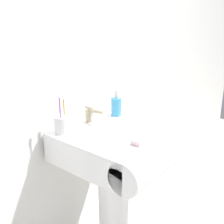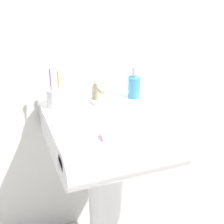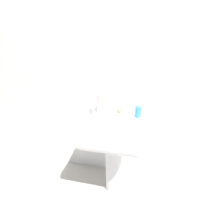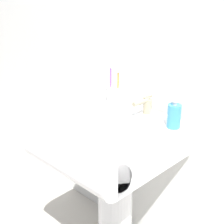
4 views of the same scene
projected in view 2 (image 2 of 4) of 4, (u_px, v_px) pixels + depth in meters
name	position (u px, v px, depth m)	size (l,w,h in m)	color
wall_back	(84.00, 17.00, 1.62)	(5.00, 0.05, 2.40)	silver
sink_pedestal	(106.00, 202.00, 1.74)	(0.17, 0.17, 0.66)	white
sink_basin	(110.00, 137.00, 1.51)	(0.51, 0.58, 0.15)	white
faucet	(97.00, 91.00, 1.67)	(0.04, 0.13, 0.09)	tan
toothbrush_cup	(55.00, 97.00, 1.61)	(0.08, 0.08, 0.21)	white
soap_bottle	(134.00, 86.00, 1.70)	(0.06, 0.06, 0.16)	#3F99CC
bar_soap	(110.00, 135.00, 1.35)	(0.07, 0.05, 0.02)	silver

